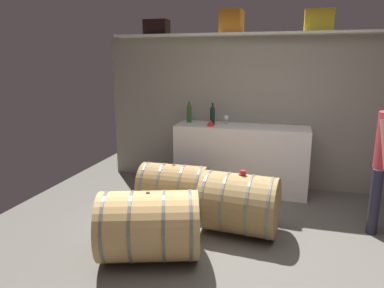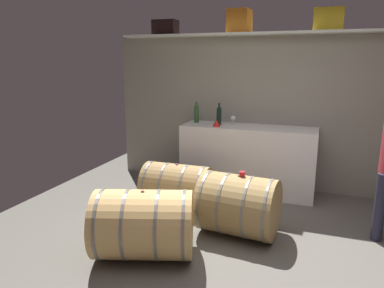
{
  "view_description": "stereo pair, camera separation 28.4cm",
  "coord_description": "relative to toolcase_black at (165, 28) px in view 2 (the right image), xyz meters",
  "views": [
    {
      "loc": [
        0.27,
        -3.07,
        1.85
      ],
      "look_at": [
        -0.76,
        0.6,
        0.96
      ],
      "focal_mm": 33.34,
      "sensor_mm": 36.0,
      "label": 1
    },
    {
      "loc": [
        0.54,
        -2.98,
        1.85
      ],
      "look_at": [
        -0.76,
        0.6,
        0.96
      ],
      "focal_mm": 33.34,
      "sensor_mm": 36.0,
      "label": 2
    }
  ],
  "objects": [
    {
      "name": "toolcase_black",
      "position": [
        0.0,
        0.0,
        0.0
      ],
      "size": [
        0.35,
        0.27,
        0.21
      ],
      "primitive_type": "cube",
      "rotation": [
        0.0,
        0.0,
        0.03
      ],
      "color": "black",
      "rests_on": "high_shelf_board"
    },
    {
      "name": "wine_barrel_flank",
      "position": [
        0.76,
        -2.29,
        -1.99
      ],
      "size": [
        1.08,
        0.91,
        0.67
      ],
      "rotation": [
        0.0,
        0.0,
        0.32
      ],
      "color": "tan",
      "rests_on": "ground"
    },
    {
      "name": "toolcase_yellow",
      "position": [
        2.26,
        0.0,
        0.03
      ],
      "size": [
        0.36,
        0.23,
        0.28
      ],
      "primitive_type": "cube",
      "rotation": [
        0.0,
        0.0,
        0.02
      ],
      "color": "yellow",
      "rests_on": "high_shelf_board"
    },
    {
      "name": "toolcase_orange",
      "position": [
        1.11,
        0.0,
        0.05
      ],
      "size": [
        0.32,
        0.31,
        0.31
      ],
      "primitive_type": "cube",
      "rotation": [
        0.0,
        0.0,
        -0.08
      ],
      "color": "orange",
      "rests_on": "high_shelf_board"
    },
    {
      "name": "back_wall_panel",
      "position": [
        1.71,
        0.15,
        -1.23
      ],
      "size": [
        5.02,
        0.1,
        2.19
      ],
      "primitive_type": "cube",
      "color": "gray",
      "rests_on": "ground"
    },
    {
      "name": "wine_barrel_near",
      "position": [
        1.5,
        -1.53,
        -1.99
      ],
      "size": [
        0.87,
        0.73,
        0.67
      ],
      "rotation": [
        0.0,
        0.0,
        -0.09
      ],
      "color": "#A1814D",
      "rests_on": "ground"
    },
    {
      "name": "high_shelf_board",
      "position": [
        1.71,
        0.0,
        -0.12
      ],
      "size": [
        4.62,
        0.4,
        0.03
      ],
      "primitive_type": "cube",
      "color": "white",
      "rests_on": "back_wall_panel"
    },
    {
      "name": "wine_glass",
      "position": [
        1.08,
        -0.1,
        -1.29
      ],
      "size": [
        0.07,
        0.07,
        0.13
      ],
      "color": "white",
      "rests_on": "work_cabinet"
    },
    {
      "name": "wine_bottle_dark",
      "position": [
        0.9,
        -0.21,
        -1.24
      ],
      "size": [
        0.07,
        0.07,
        0.31
      ],
      "color": "black",
      "rests_on": "work_cabinet"
    },
    {
      "name": "wine_bottle_green",
      "position": [
        0.53,
        -0.11,
        -1.24
      ],
      "size": [
        0.07,
        0.07,
        0.31
      ],
      "color": "#2A5A2A",
      "rests_on": "work_cabinet"
    },
    {
      "name": "red_funnel",
      "position": [
        0.91,
        -0.34,
        -1.33
      ],
      "size": [
        0.11,
        0.11,
        0.09
      ],
      "primitive_type": "cone",
      "color": "red",
      "rests_on": "work_cabinet"
    },
    {
      "name": "tasting_cup",
      "position": [
        1.53,
        -1.53,
        -1.64
      ],
      "size": [
        0.06,
        0.06,
        0.05
      ],
      "primitive_type": "cylinder",
      "color": "red",
      "rests_on": "wine_barrel_near"
    },
    {
      "name": "ground_plane",
      "position": [
        1.71,
        -1.53,
        -2.34
      ],
      "size": [
        6.22,
        7.68,
        0.02
      ],
      "primitive_type": "cube",
      "color": "#5C5952"
    },
    {
      "name": "wine_barrel_far",
      "position": [
        0.61,
        -1.09,
        -2.04
      ],
      "size": [
        0.84,
        0.58,
        0.58
      ],
      "rotation": [
        0.0,
        0.0,
        0.01
      ],
      "color": "#A2814F",
      "rests_on": "ground"
    },
    {
      "name": "work_cabinet",
      "position": [
        1.33,
        -0.2,
        -1.85
      ],
      "size": [
        1.87,
        0.57,
        0.95
      ],
      "primitive_type": "cube",
      "color": "white",
      "rests_on": "ground"
    }
  ]
}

